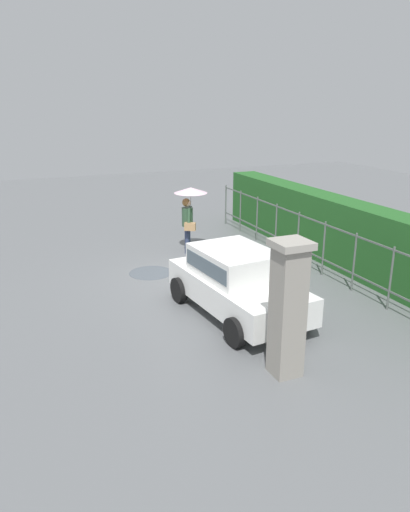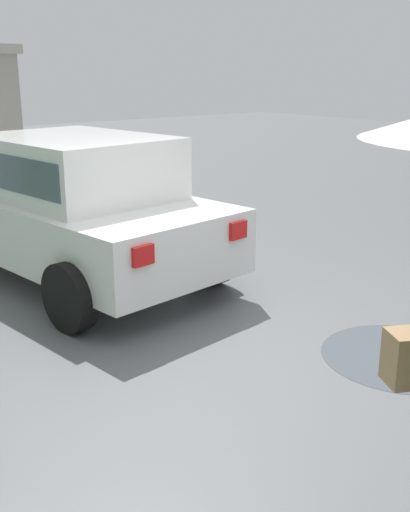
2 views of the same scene
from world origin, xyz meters
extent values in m
plane|color=slate|center=(0.00, 0.00, 0.00)|extent=(40.00, 40.00, 0.00)
cube|color=white|center=(2.46, -0.02, 0.58)|extent=(3.85, 2.01, 0.60)
cube|color=white|center=(2.31, -0.04, 1.18)|extent=(2.04, 1.63, 0.60)
cube|color=#4C5B66|center=(2.31, -0.04, 1.20)|extent=(1.89, 1.63, 0.33)
cylinder|color=black|center=(3.62, 0.94, 0.30)|extent=(0.62, 0.24, 0.60)
cylinder|color=black|center=(3.79, -0.73, 0.30)|extent=(0.62, 0.24, 0.60)
cylinder|color=black|center=(1.13, 0.69, 0.30)|extent=(0.62, 0.24, 0.60)
cylinder|color=black|center=(1.30, -0.98, 0.30)|extent=(0.62, 0.24, 0.60)
cube|color=red|center=(0.55, 0.34, 0.73)|extent=(0.08, 0.21, 0.16)
cube|color=red|center=(0.66, -0.76, 0.73)|extent=(0.08, 0.21, 0.16)
cylinder|color=#2D3856|center=(-2.38, 0.64, 0.43)|extent=(0.15, 0.15, 0.86)
cylinder|color=#2D3856|center=(-2.21, 0.54, 0.43)|extent=(0.15, 0.15, 0.86)
cube|color=white|center=(-2.35, 0.69, 0.04)|extent=(0.26, 0.10, 0.08)
cube|color=white|center=(-2.18, 0.59, 0.04)|extent=(0.26, 0.10, 0.08)
cylinder|color=#2D4C33|center=(-2.29, 0.59, 1.15)|extent=(0.34, 0.34, 0.58)
sphere|color=#DBAD89|center=(-2.29, 0.59, 1.58)|extent=(0.22, 0.22, 0.22)
sphere|color=olive|center=(-2.31, 0.56, 1.60)|extent=(0.25, 0.25, 0.25)
cylinder|color=#2D4C33|center=(-2.45, 0.76, 1.18)|extent=(0.24, 0.19, 0.56)
cylinder|color=#2D4C33|center=(-2.06, 0.55, 1.18)|extent=(0.24, 0.19, 0.56)
cylinder|color=#B2B2B7|center=(-2.31, 0.71, 1.50)|extent=(0.02, 0.02, 0.77)
cone|color=#F4C6DB|center=(-2.31, 0.71, 1.97)|extent=(1.02, 1.02, 0.17)
cube|color=tan|center=(-2.01, 0.56, 0.91)|extent=(0.31, 0.37, 0.24)
cube|color=gray|center=(4.99, -0.34, 1.15)|extent=(0.48, 0.48, 2.30)
cube|color=#9E998E|center=(4.99, -0.34, 2.36)|extent=(0.60, 0.60, 0.12)
cylinder|color=#59605B|center=(-5.24, 3.26, 0.75)|extent=(0.05, 0.05, 1.50)
cylinder|color=#59605B|center=(-3.98, 3.26, 0.75)|extent=(0.05, 0.05, 1.50)
cylinder|color=#59605B|center=(-2.72, 3.26, 0.75)|extent=(0.05, 0.05, 1.50)
cylinder|color=#59605B|center=(-1.47, 3.26, 0.75)|extent=(0.05, 0.05, 1.50)
cylinder|color=#59605B|center=(-0.21, 3.26, 0.75)|extent=(0.05, 0.05, 1.50)
cylinder|color=#59605B|center=(1.04, 3.26, 0.75)|extent=(0.05, 0.05, 1.50)
cylinder|color=#59605B|center=(2.30, 3.26, 0.75)|extent=(0.05, 0.05, 1.50)
cylinder|color=#59605B|center=(3.56, 3.26, 0.75)|extent=(0.05, 0.05, 1.50)
cube|color=#59605B|center=(0.42, 3.26, 1.42)|extent=(11.31, 0.03, 0.04)
cube|color=#59605B|center=(0.42, 3.26, 0.45)|extent=(11.31, 0.03, 0.04)
cube|color=#235B23|center=(0.42, 4.26, 0.95)|extent=(12.31, 0.90, 1.90)
cylinder|color=#4C545B|center=(-0.91, -1.03, 0.00)|extent=(1.20, 1.20, 0.00)
camera|label=1|loc=(11.36, -4.50, 4.56)|focal=33.96mm
camera|label=2|loc=(-3.30, 2.86, 2.11)|focal=43.43mm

